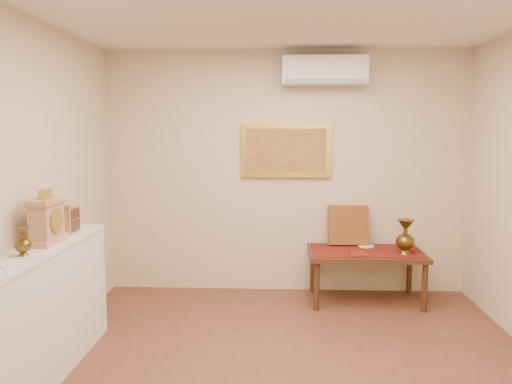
# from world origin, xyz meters

# --- Properties ---
(wall_back) EXTENTS (4.00, 0.02, 2.70)m
(wall_back) POSITION_xyz_m (0.00, 2.25, 1.35)
(wall_back) COLOR beige
(wall_back) RESTS_ON ground
(wall_front) EXTENTS (4.00, 0.02, 2.70)m
(wall_front) POSITION_xyz_m (0.00, -2.25, 1.35)
(wall_front) COLOR beige
(wall_front) RESTS_ON ground
(wall_left) EXTENTS (0.02, 4.50, 2.70)m
(wall_left) POSITION_xyz_m (-2.00, 0.00, 1.35)
(wall_left) COLOR beige
(wall_left) RESTS_ON ground
(brass_urn_small) EXTENTS (0.11, 0.11, 0.25)m
(brass_urn_small) POSITION_xyz_m (-1.80, -0.11, 1.10)
(brass_urn_small) COLOR brown
(brass_urn_small) RESTS_ON display_ledge
(table_cloth) EXTENTS (1.14, 0.59, 0.01)m
(table_cloth) POSITION_xyz_m (0.85, 1.88, 0.55)
(table_cloth) COLOR maroon
(table_cloth) RESTS_ON low_table
(brass_urn_tall) EXTENTS (0.19, 0.19, 0.43)m
(brass_urn_tall) POSITION_xyz_m (1.22, 1.76, 0.77)
(brass_urn_tall) COLOR brown
(brass_urn_tall) RESTS_ON table_cloth
(plate) EXTENTS (0.17, 0.17, 0.01)m
(plate) POSITION_xyz_m (0.88, 2.05, 0.56)
(plate) COLOR white
(plate) RESTS_ON table_cloth
(menu) EXTENTS (0.19, 0.26, 0.01)m
(menu) POSITION_xyz_m (0.74, 1.72, 0.56)
(menu) COLOR maroon
(menu) RESTS_ON table_cloth
(cushion) EXTENTS (0.44, 0.19, 0.45)m
(cushion) POSITION_xyz_m (0.69, 2.15, 0.78)
(cushion) COLOR #5B1B12
(cushion) RESTS_ON table_cloth
(display_ledge) EXTENTS (0.37, 2.02, 0.98)m
(display_ledge) POSITION_xyz_m (-1.82, 0.00, 0.49)
(display_ledge) COLOR silver
(display_ledge) RESTS_ON floor
(mantel_clock) EXTENTS (0.17, 0.36, 0.41)m
(mantel_clock) POSITION_xyz_m (-1.80, 0.25, 1.15)
(mantel_clock) COLOR tan
(mantel_clock) RESTS_ON display_ledge
(wooden_chest) EXTENTS (0.16, 0.21, 0.24)m
(wooden_chest) POSITION_xyz_m (-1.83, 0.65, 1.10)
(wooden_chest) COLOR tan
(wooden_chest) RESTS_ON display_ledge
(low_table) EXTENTS (1.20, 0.70, 0.55)m
(low_table) POSITION_xyz_m (0.85, 1.88, 0.48)
(low_table) COLOR #452714
(low_table) RESTS_ON floor
(painting) EXTENTS (1.00, 0.06, 0.60)m
(painting) POSITION_xyz_m (0.00, 2.22, 1.60)
(painting) COLOR gold
(painting) RESTS_ON wall_back
(ac_unit) EXTENTS (0.90, 0.25, 0.30)m
(ac_unit) POSITION_xyz_m (0.40, 2.12, 2.45)
(ac_unit) COLOR silver
(ac_unit) RESTS_ON wall_back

